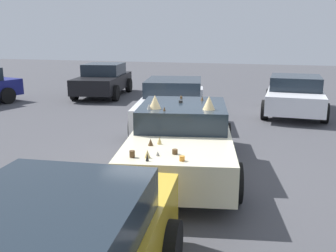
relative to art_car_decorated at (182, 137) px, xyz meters
name	(u,v)px	position (x,y,z in m)	size (l,w,h in m)	color
ground_plane	(182,170)	(-0.04, -0.01, -0.69)	(60.00, 60.00, 0.00)	#47474C
art_car_decorated	(182,137)	(0.00, 0.00, 0.00)	(4.81, 2.75, 1.58)	beige
parked_sedan_far_left	(294,94)	(6.58, -2.33, -0.01)	(4.35, 2.09, 1.33)	white
parked_sedan_far_right	(173,103)	(3.46, 1.20, 0.02)	(4.85, 2.68, 1.39)	silver
parked_sedan_row_back_center	(103,80)	(8.21, 5.86, 0.04)	(4.41, 2.56, 1.44)	black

